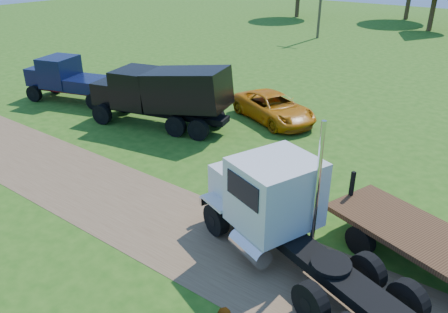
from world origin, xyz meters
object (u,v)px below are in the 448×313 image
Objects in this scene: navy_truck at (68,79)px; orange_pickup at (274,107)px; black_dump_truck at (163,93)px; white_semi_tractor at (275,207)px.

navy_truck is 12.93m from orange_pickup.
black_dump_truck is 1.27× the size of navy_truck.
navy_truck is (-18.07, 5.39, -0.20)m from white_semi_tractor.
white_semi_tractor is 11.75m from black_dump_truck.
orange_pickup is at bearing 4.22° from navy_truck.
navy_truck is at bearing 134.05° from orange_pickup.
black_dump_truck is at bearing -14.09° from navy_truck.
white_semi_tractor reaches higher than navy_truck.
orange_pickup is at bearing 30.85° from black_dump_truck.
white_semi_tractor is 18.85m from navy_truck.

